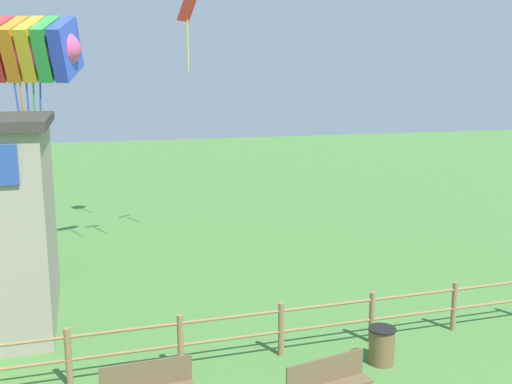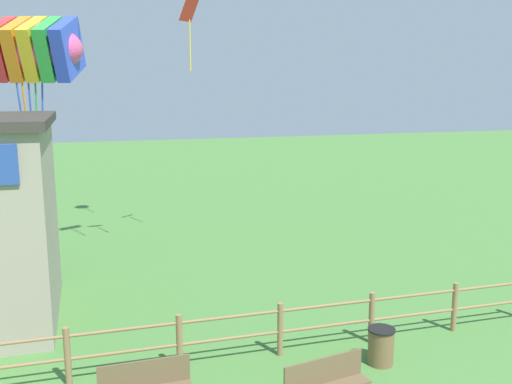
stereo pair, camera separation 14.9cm
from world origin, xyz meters
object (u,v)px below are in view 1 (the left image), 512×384
park_bench_near_fence (328,382)px  kite_red_diamond (187,18)px  trash_bin (382,345)px  kite_rainbow_parafoil (35,49)px

park_bench_near_fence → kite_red_diamond: 14.92m
kite_red_diamond → trash_bin: bearing=-78.5°
park_bench_near_fence → trash_bin: bearing=34.9°
park_bench_near_fence → trash_bin: 2.36m
park_bench_near_fence → kite_rainbow_parafoil: kite_rainbow_parafoil is taller
kite_rainbow_parafoil → park_bench_near_fence: bearing=-60.7°
kite_red_diamond → park_bench_near_fence: bearing=-88.5°
park_bench_near_fence → kite_red_diamond: kite_red_diamond is taller
park_bench_near_fence → kite_red_diamond: bearing=91.5°
trash_bin → kite_red_diamond: size_ratio=0.32×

